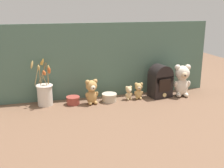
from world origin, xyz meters
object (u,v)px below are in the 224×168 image
object	(u,v)px
teddy_bear_medium	(92,91)
decorative_tin_short	(109,98)
teddy_bear_large	(182,80)
teddy_bear_tiny	(129,92)
flower_vase	(45,92)
decorative_tin_tall	(73,100)
vintage_radio	(160,81)
teddy_bear_small	(139,90)

from	to	relation	value
teddy_bear_medium	decorative_tin_short	distance (m)	0.16
teddy_bear_large	teddy_bear_tiny	xyz separation A→B (m)	(-0.45, 0.03, -0.08)
teddy_bear_large	teddy_bear_medium	size ratio (longest dim) A/B	1.37
flower_vase	decorative_tin_tall	xyz separation A→B (m)	(0.20, -0.04, -0.07)
teddy_bear_large	decorative_tin_short	xyz separation A→B (m)	(-0.61, 0.02, -0.11)
teddy_bear_tiny	teddy_bear_large	bearing A→B (deg)	-3.49
decorative_tin_tall	teddy_bear_tiny	bearing A→B (deg)	-1.02
teddy_bear_tiny	decorative_tin_tall	xyz separation A→B (m)	(-0.44, 0.01, -0.03)
teddy_bear_tiny	decorative_tin_short	xyz separation A→B (m)	(-0.16, -0.01, -0.03)
vintage_radio	teddy_bear_tiny	bearing A→B (deg)	-178.97
teddy_bear_medium	flower_vase	size ratio (longest dim) A/B	0.56
teddy_bear_tiny	vintage_radio	bearing A→B (deg)	1.03
teddy_bear_large	teddy_bear_medium	distance (m)	0.75
teddy_bear_small	decorative_tin_short	distance (m)	0.25
teddy_bear_tiny	decorative_tin_short	world-z (taller)	teddy_bear_tiny
teddy_bear_large	flower_vase	bearing A→B (deg)	175.86
teddy_bear_large	decorative_tin_short	world-z (taller)	teddy_bear_large
vintage_radio	decorative_tin_short	xyz separation A→B (m)	(-0.43, -0.01, -0.10)
teddy_bear_large	teddy_bear_small	bearing A→B (deg)	176.40
decorative_tin_short	vintage_radio	bearing A→B (deg)	1.45
teddy_bear_medium	decorative_tin_tall	world-z (taller)	teddy_bear_medium
teddy_bear_small	teddy_bear_large	bearing A→B (deg)	-3.60
decorative_tin_tall	decorative_tin_short	bearing A→B (deg)	-2.84
teddy_bear_large	teddy_bear_tiny	distance (m)	0.46
teddy_bear_small	teddy_bear_medium	bearing A→B (deg)	-177.70
decorative_tin_short	teddy_bear_tiny	bearing A→B (deg)	2.15
teddy_bear_medium	teddy_bear_tiny	xyz separation A→B (m)	(0.30, 0.02, -0.04)
decorative_tin_tall	teddy_bear_medium	bearing A→B (deg)	-11.18
vintage_radio	decorative_tin_tall	distance (m)	0.72
teddy_bear_tiny	decorative_tin_short	bearing A→B (deg)	-177.85
teddy_bear_large	decorative_tin_short	bearing A→B (deg)	178.00
vintage_radio	decorative_tin_short	distance (m)	0.44
teddy_bear_medium	teddy_bear_tiny	size ratio (longest dim) A/B	1.71
teddy_bear_medium	decorative_tin_tall	size ratio (longest dim) A/B	1.88
flower_vase	vintage_radio	size ratio (longest dim) A/B	1.30
vintage_radio	decorative_tin_tall	bearing A→B (deg)	179.76
teddy_bear_large	decorative_tin_tall	distance (m)	0.90
teddy_bear_tiny	decorative_tin_tall	bearing A→B (deg)	178.98
teddy_bear_large	decorative_tin_tall	world-z (taller)	teddy_bear_large
vintage_radio	teddy_bear_small	bearing A→B (deg)	-177.23
vintage_radio	decorative_tin_tall	xyz separation A→B (m)	(-0.71, 0.00, -0.10)
teddy_bear_large	decorative_tin_tall	xyz separation A→B (m)	(-0.89, 0.04, -0.11)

